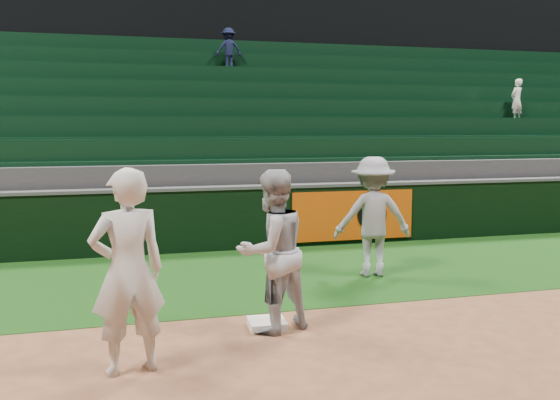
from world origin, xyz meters
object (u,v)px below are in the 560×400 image
object	(u,v)px
first_baseman	(128,271)
baserunner	(272,251)
first_base	(267,324)
base_coach	(373,217)

from	to	relation	value
first_baseman	baserunner	world-z (taller)	first_baseman
first_base	base_coach	world-z (taller)	base_coach
first_base	baserunner	distance (m)	0.91
first_base	baserunner	world-z (taller)	baserunner
first_base	base_coach	bearing A→B (deg)	42.30
baserunner	first_base	bearing A→B (deg)	-93.42
first_baseman	base_coach	distance (m)	4.96
first_baseman	base_coach	size ratio (longest dim) A/B	1.05
baserunner	base_coach	world-z (taller)	base_coach
base_coach	baserunner	bearing A→B (deg)	53.66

